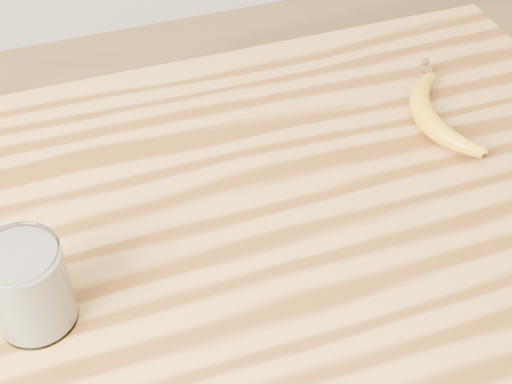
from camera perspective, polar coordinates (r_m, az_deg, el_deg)
name	(u,v)px	position (r m, az deg, el deg)	size (l,w,h in m)	color
table	(216,318)	(0.95, -3.19, -9.99)	(1.20, 0.80, 0.90)	#A77439
smoothie_glass	(28,287)	(0.78, -17.74, -7.23)	(0.09, 0.09, 0.11)	white
banana	(424,117)	(1.03, 13.32, 5.86)	(0.10, 0.26, 0.03)	#C98C14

